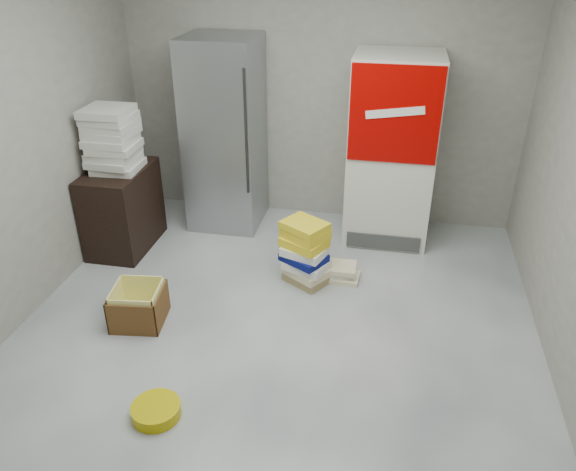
% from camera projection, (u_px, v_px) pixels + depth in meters
% --- Properties ---
extents(ground, '(5.00, 5.00, 0.00)m').
position_uv_depth(ground, '(266.00, 361.00, 4.06)').
color(ground, silver).
rests_on(ground, ground).
extents(room_shell, '(4.04, 5.04, 2.82)m').
position_uv_depth(room_shell, '(260.00, 119.00, 3.20)').
color(room_shell, '#9F998F').
rests_on(room_shell, ground).
extents(steel_fridge, '(0.70, 0.72, 1.90)m').
position_uv_depth(steel_fridge, '(225.00, 135.00, 5.60)').
color(steel_fridge, '#A0A3A8').
rests_on(steel_fridge, ground).
extents(coke_cooler, '(0.80, 0.73, 1.80)m').
position_uv_depth(coke_cooler, '(392.00, 151.00, 5.33)').
color(coke_cooler, silver).
rests_on(coke_cooler, ground).
extents(wood_shelf, '(0.50, 0.80, 0.80)m').
position_uv_depth(wood_shelf, '(123.00, 209.00, 5.37)').
color(wood_shelf, black).
rests_on(wood_shelf, ground).
extents(supply_box_stack, '(0.44, 0.44, 0.58)m').
position_uv_depth(supply_box_stack, '(112.00, 139.00, 5.04)').
color(supply_box_stack, beige).
rests_on(supply_box_stack, wood_shelf).
extents(phonebook_stack_main, '(0.48, 0.45, 0.59)m').
position_uv_depth(phonebook_stack_main, '(305.00, 253.00, 4.85)').
color(phonebook_stack_main, '#9B8654').
rests_on(phonebook_stack_main, ground).
extents(phonebook_stack_side, '(0.36, 0.29, 0.14)m').
position_uv_depth(phonebook_stack_side, '(340.00, 271.00, 5.01)').
color(phonebook_stack_side, beige).
rests_on(phonebook_stack_side, ground).
extents(cardboard_box, '(0.44, 0.44, 0.32)m').
position_uv_depth(cardboard_box, '(139.00, 307.00, 4.42)').
color(cardboard_box, yellow).
rests_on(cardboard_box, ground).
extents(bucket_lid, '(0.36, 0.36, 0.08)m').
position_uv_depth(bucket_lid, '(156.00, 411.00, 3.59)').
color(bucket_lid, '#C3AC06').
rests_on(bucket_lid, ground).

